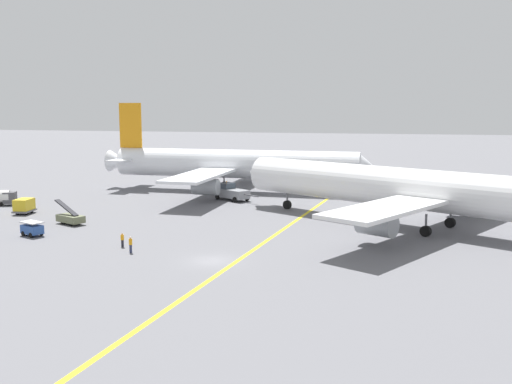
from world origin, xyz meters
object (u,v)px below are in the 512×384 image
(airliner_at_gate_left, at_px, (232,164))
(gse_container_dolly_flat, at_px, (24,206))
(ground_crew_wing_walker_right, at_px, (131,244))
(gse_fuel_bowser_stubby, at_px, (0,197))
(gse_baggage_cart_near_cluster, at_px, (32,229))
(gse_belt_loader_portside, at_px, (70,218))
(airliner_being_pushed, at_px, (417,190))
(pushback_tug, at_px, (231,192))
(ground_crew_ramp_agent_by_cones, at_px, (122,240))

(airliner_at_gate_left, relative_size, gse_container_dolly_flat, 14.49)
(airliner_at_gate_left, relative_size, ground_crew_wing_walker_right, 28.89)
(gse_fuel_bowser_stubby, xyz_separation_m, gse_container_dolly_flat, (8.12, -5.18, -0.16))
(gse_baggage_cart_near_cluster, relative_size, ground_crew_wing_walker_right, 1.80)
(gse_belt_loader_portside, bearing_deg, gse_baggage_cart_near_cluster, -94.28)
(gse_baggage_cart_near_cluster, xyz_separation_m, gse_belt_loader_portside, (0.54, 7.25, -0.04))
(airliner_being_pushed, distance_m, gse_fuel_bowser_stubby, 62.50)
(airliner_at_gate_left, distance_m, pushback_tug, 10.44)
(airliner_at_gate_left, bearing_deg, airliner_being_pushed, -39.00)
(gse_baggage_cart_near_cluster, height_order, gse_fuel_bowser_stubby, gse_fuel_bowser_stubby)
(gse_belt_loader_portside, xyz_separation_m, ground_crew_wing_walker_right, (14.43, -11.74, 0.08))
(gse_fuel_bowser_stubby, xyz_separation_m, ground_crew_wing_walker_right, (33.15, -22.01, -0.43))
(pushback_tug, height_order, gse_baggage_cart_near_cluster, pushback_tug)
(airliner_at_gate_left, bearing_deg, gse_container_dolly_flat, -128.55)
(airliner_at_gate_left, relative_size, gse_baggage_cart_near_cluster, 16.08)
(airliner_being_pushed, height_order, ground_crew_wing_walker_right, airliner_being_pushed)
(pushback_tug, height_order, gse_belt_loader_portside, pushback_tug)
(pushback_tug, height_order, ground_crew_wing_walker_right, pushback_tug)
(gse_container_dolly_flat, bearing_deg, gse_baggage_cart_near_cluster, -50.77)
(airliner_being_pushed, distance_m, gse_container_dolly_flat, 54.46)
(pushback_tug, height_order, ground_crew_ramp_agent_by_cones, pushback_tug)
(airliner_being_pushed, bearing_deg, gse_baggage_cart_near_cluster, -160.80)
(gse_baggage_cart_near_cluster, height_order, gse_belt_loader_portside, gse_belt_loader_portside)
(gse_belt_loader_portside, bearing_deg, ground_crew_ramp_agent_by_cones, -37.88)
(gse_baggage_cart_near_cluster, height_order, ground_crew_ramp_agent_by_cones, gse_baggage_cart_near_cluster)
(pushback_tug, bearing_deg, airliner_at_gate_left, 105.20)
(gse_baggage_cart_near_cluster, xyz_separation_m, ground_crew_ramp_agent_by_cones, (12.95, -2.40, -0.05))
(ground_crew_wing_walker_right, bearing_deg, airliner_being_pushed, 34.24)
(gse_container_dolly_flat, height_order, ground_crew_ramp_agent_by_cones, gse_container_dolly_flat)
(gse_container_dolly_flat, xyz_separation_m, ground_crew_wing_walker_right, (25.03, -16.83, -0.27))
(pushback_tug, xyz_separation_m, gse_container_dolly_flat, (-25.32, -19.13, -0.11))
(airliner_being_pushed, bearing_deg, gse_belt_loader_portside, -169.43)
(airliner_being_pushed, bearing_deg, ground_crew_wing_walker_right, -145.76)
(pushback_tug, relative_size, gse_container_dolly_flat, 2.50)
(airliner_at_gate_left, relative_size, gse_fuel_bowser_stubby, 9.55)
(airliner_at_gate_left, bearing_deg, gse_belt_loader_portside, -109.86)
(airliner_being_pushed, height_order, gse_belt_loader_portside, airliner_being_pushed)
(gse_belt_loader_portside, xyz_separation_m, gse_container_dolly_flat, (-10.61, 5.08, 0.35))
(gse_baggage_cart_near_cluster, relative_size, gse_fuel_bowser_stubby, 0.59)
(ground_crew_ramp_agent_by_cones, relative_size, ground_crew_wing_walker_right, 0.91)
(airliner_being_pushed, distance_m, ground_crew_ramp_agent_by_cones, 36.18)
(pushback_tug, distance_m, gse_container_dolly_flat, 31.73)
(ground_crew_ramp_agent_by_cones, bearing_deg, airliner_being_pushed, 29.67)
(airliner_being_pushed, distance_m, gse_belt_loader_portside, 44.58)
(gse_belt_loader_portside, bearing_deg, gse_fuel_bowser_stubby, 151.26)
(gse_baggage_cart_near_cluster, bearing_deg, airliner_at_gate_left, 72.76)
(gse_baggage_cart_near_cluster, xyz_separation_m, ground_crew_wing_walker_right, (14.97, -4.50, 0.04))
(pushback_tug, height_order, gse_container_dolly_flat, pushback_tug)
(gse_baggage_cart_near_cluster, distance_m, ground_crew_wing_walker_right, 15.63)
(airliner_being_pushed, height_order, gse_fuel_bowser_stubby, airliner_being_pushed)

